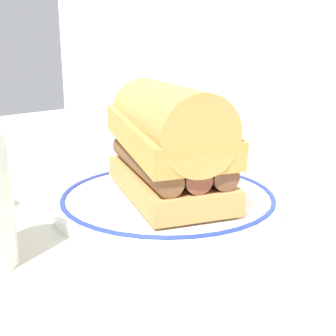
{
  "coord_description": "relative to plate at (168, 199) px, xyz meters",
  "views": [
    {
      "loc": [
        0.37,
        -0.33,
        0.18
      ],
      "look_at": [
        0.02,
        0.01,
        0.04
      ],
      "focal_mm": 48.01,
      "sensor_mm": 36.0,
      "label": 1
    }
  ],
  "objects": [
    {
      "name": "butter_knife",
      "position": [
        -0.14,
        0.15,
        -0.0
      ],
      "size": [
        0.1,
        0.12,
        0.01
      ],
      "color": "silver",
      "rests_on": "ground_plane"
    },
    {
      "name": "ground_plane",
      "position": [
        -0.02,
        -0.01,
        -0.01
      ],
      "size": [
        1.5,
        1.5,
        0.0
      ],
      "primitive_type": "plane",
      "color": "beige"
    },
    {
      "name": "sausage_sandwich",
      "position": [
        0.0,
        0.0,
        0.07
      ],
      "size": [
        0.21,
        0.17,
        0.12
      ],
      "rotation": [
        0.0,
        0.0,
        -0.44
      ],
      "color": "tan",
      "rests_on": "plate"
    },
    {
      "name": "plate",
      "position": [
        0.0,
        0.0,
        0.0
      ],
      "size": [
        0.27,
        0.27,
        0.01
      ],
      "color": "white",
      "rests_on": "ground_plane"
    }
  ]
}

